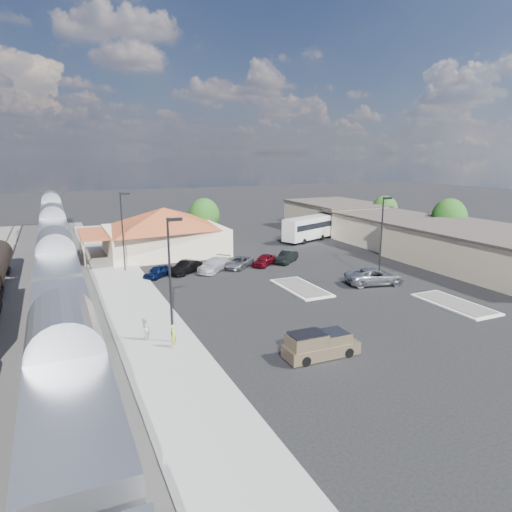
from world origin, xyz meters
name	(u,v)px	position (x,y,z in m)	size (l,w,h in m)	color
ground	(274,300)	(0.00, 0.00, 0.00)	(280.00, 280.00, 0.00)	black
railbed	(24,303)	(-21.00, 8.00, 0.06)	(16.00, 100.00, 0.12)	#4C4944
platform	(131,297)	(-12.00, 6.00, 0.09)	(5.50, 92.00, 0.18)	gray
passenger_train	(59,278)	(-18.00, 4.96, 2.87)	(3.00, 104.00, 5.55)	silver
station_depot	(164,230)	(-4.56, 24.00, 3.13)	(18.35, 12.24, 6.20)	beige
buildings_east	(404,231)	(28.00, 14.28, 2.27)	(14.40, 51.40, 4.80)	#C6B28C
traffic_island_south	(301,288)	(4.00, 2.00, 0.10)	(3.30, 7.50, 0.21)	silver
traffic_island_north	(455,304)	(14.00, -8.00, 0.10)	(3.30, 7.50, 0.21)	silver
lamp_plat_s	(171,271)	(-10.90, -6.00, 5.34)	(1.08, 0.25, 9.00)	black
lamp_plat_n	(123,225)	(-10.90, 16.00, 5.34)	(1.08, 0.25, 9.00)	black
lamp_lot	(382,233)	(12.10, 0.00, 5.34)	(1.08, 0.25, 9.00)	black
tree_east_b	(449,217)	(34.00, 12.00, 4.22)	(4.94, 4.94, 6.96)	#382314
tree_east_c	(385,210)	(34.00, 26.00, 3.76)	(4.41, 4.41, 6.21)	#382314
tree_depot	(204,215)	(3.00, 30.00, 4.02)	(4.71, 4.71, 6.63)	#382314
pickup_truck	(321,345)	(-2.53, -12.13, 0.83)	(5.08, 1.96, 1.75)	#917A59
suv	(375,276)	(11.73, 0.25, 0.85)	(2.82, 6.11, 1.70)	#A1A3A9
coach_bus	(312,227)	(18.50, 24.09, 2.13)	(11.62, 6.72, 3.70)	white
person_a	(174,336)	(-11.15, -6.98, 0.98)	(0.58, 0.38, 1.59)	#AFC13C
person_b	(144,329)	(-12.76, -4.97, 1.01)	(0.81, 0.63, 1.66)	silver
parked_car_a	(158,271)	(-8.05, 12.18, 0.65)	(1.54, 3.83, 1.30)	#0D1C45
parked_car_b	(186,267)	(-4.85, 12.48, 0.73)	(1.54, 4.43, 1.46)	black
parked_car_c	(214,265)	(-1.65, 12.18, 0.75)	(2.10, 5.17, 1.50)	white
parked_car_d	(239,262)	(1.55, 12.48, 0.64)	(2.13, 4.62, 1.28)	gray
parked_car_e	(264,260)	(4.75, 12.18, 0.68)	(1.62, 4.02, 1.37)	maroon
parked_car_f	(287,257)	(7.95, 12.48, 0.71)	(1.51, 4.33, 1.43)	black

